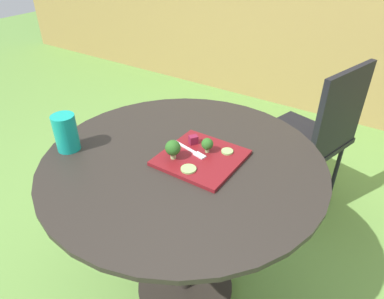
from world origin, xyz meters
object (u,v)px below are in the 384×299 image
(salad_plate, at_px, (201,158))
(fork, at_px, (192,151))
(patio_chair, at_px, (316,130))
(drinking_glass, at_px, (66,134))

(salad_plate, distance_m, fork, 0.04)
(patio_chair, xyz_separation_m, fork, (-0.24, -0.85, 0.25))
(patio_chair, xyz_separation_m, drinking_glass, (-0.64, -1.07, 0.29))
(salad_plate, distance_m, drinking_glass, 0.50)
(drinking_glass, bearing_deg, salad_plate, 25.63)
(patio_chair, relative_size, drinking_glass, 6.52)
(salad_plate, height_order, drinking_glass, drinking_glass)
(drinking_glass, xyz_separation_m, fork, (0.40, 0.22, -0.05))
(drinking_glass, distance_m, fork, 0.46)
(fork, bearing_deg, salad_plate, -7.78)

